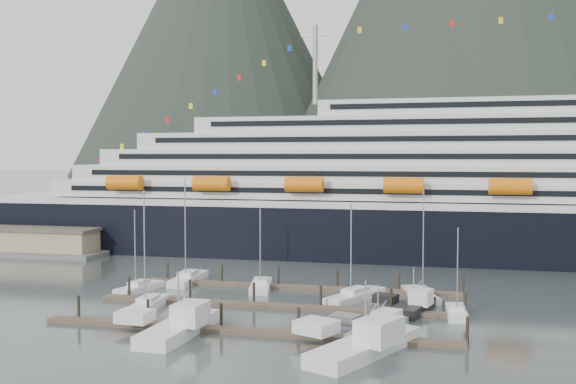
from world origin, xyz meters
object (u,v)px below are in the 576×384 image
Objects in this scene: trawler_a at (177,326)px; trawler_c at (364,344)px; sailboat_g at (420,295)px; trawler_e at (412,306)px; sailboat_h at (456,313)px; sailboat_e at (188,279)px; warehouse at (12,240)px; sailboat_f at (261,286)px; trawler_d at (377,329)px; sailboat_b at (148,305)px; sailboat_a at (139,289)px; sailboat_d at (355,297)px; cruise_ship at (520,196)px.

trawler_a is 20.93m from trawler_c.
sailboat_g is 1.52× the size of trawler_e.
sailboat_g is at bearing 23.46° from sailboat_h.
trawler_c is (31.51, -31.72, 0.54)m from sailboat_e.
warehouse is 3.22× the size of trawler_a.
warehouse is 98.70m from trawler_c.
trawler_d is (19.48, -22.12, 0.41)m from sailboat_f.
trawler_a is (8.78, -11.09, 0.53)m from sailboat_b.
sailboat_f reaches higher than trawler_d.
trawler_d is (36.25, -16.42, 0.41)m from sailboat_a.
trawler_c is at bearing -145.54° from sailboat_d.
warehouse is 2.90× the size of sailboat_b.
sailboat_a is 0.74× the size of sailboat_e.
trawler_c reaches higher than trawler_e.
sailboat_f is 24.60m from trawler_e.
cruise_ship is 16.89× the size of sailboat_a.
trawler_c is at bearing -167.96° from trawler_d.
sailboat_e reaches higher than sailboat_b.
trawler_a is (-25.12, -25.87, 0.54)m from sailboat_g.
cruise_ship reaches higher than sailboat_g.
sailboat_a reaches higher than trawler_d.
sailboat_e reaches higher than trawler_a.
sailboat_g is at bearing -41.48° from trawler_a.
cruise_ship is 19.10× the size of trawler_d.
sailboat_b is 0.99× the size of trawler_c.
sailboat_h is at bearing -121.97° from sailboat_f.
trawler_e is at bearing 155.29° from sailboat_g.
warehouse is 3.67× the size of sailboat_f.
warehouse is 55.30m from sailboat_e.
sailboat_f is 0.88× the size of trawler_a.
cruise_ship reaches higher than sailboat_b.
trawler_c is (-21.12, -69.46, -11.05)m from cruise_ship.
sailboat_f is at bearing 57.88° from trawler_c.
sailboat_e is 12.89m from sailboat_f.
trawler_c is (-9.10, -18.55, 0.60)m from sailboat_h.
trawler_e is at bearing 2.55° from trawler_d.
sailboat_h is at bearing -58.71° from trawler_a.
sailboat_d reaches higher than sailboat_a.
cruise_ship is 4.57× the size of warehouse.
sailboat_g reaches higher than sailboat_d.
cruise_ship reaches higher than trawler_e.
sailboat_h reaches higher than trawler_a.
sailboat_d reaches higher than sailboat_f.
sailboat_f is at bearing 58.10° from trawler_d.
sailboat_g is 21.58m from trawler_d.
sailboat_a is 40.29m from sailboat_g.
trawler_a is 29.91m from trawler_e.
trawler_d is (0.56, 6.85, -0.17)m from trawler_c.
sailboat_d is 9.16m from sailboat_g.
sailboat_e is 1.09× the size of sailboat_g.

